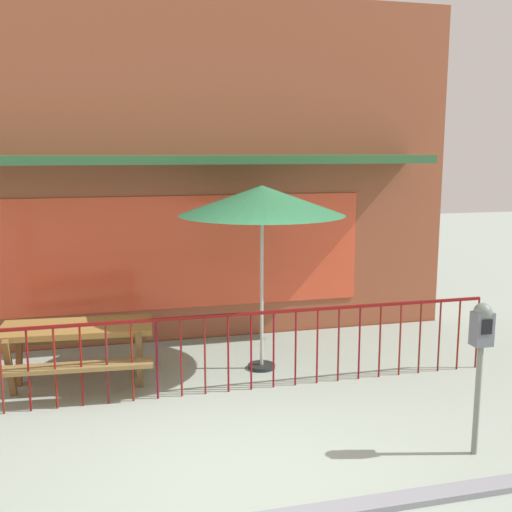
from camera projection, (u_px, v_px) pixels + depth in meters
ground at (238, 468)px, 5.56m from camera, size 40.00×40.00×0.00m
pub_storefront at (176, 172)px, 9.14m from camera, size 8.68×1.43×5.11m
patio_fence_front at (205, 341)px, 7.15m from camera, size 7.32×0.04×0.97m
picnic_table_left at (77, 338)px, 7.40m from camera, size 1.89×1.49×0.79m
patio_umbrella at (262, 201)px, 7.75m from camera, size 2.13×2.13×2.43m
parking_meter_near at (481, 339)px, 5.64m from camera, size 0.18×0.17×1.48m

